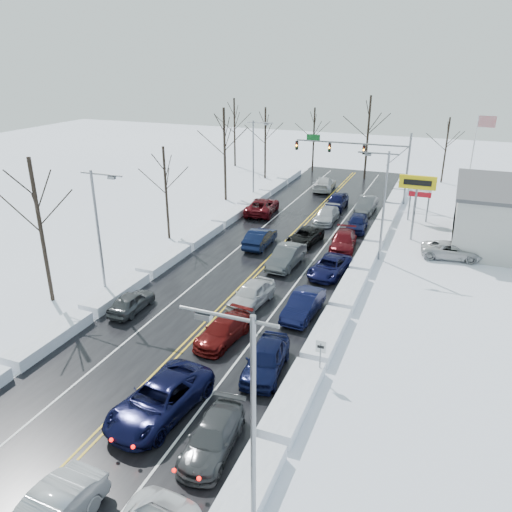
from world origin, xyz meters
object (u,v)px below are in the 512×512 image
at_px(flagpole, 474,153).
at_px(oncoming_car_0, 260,246).
at_px(tires_plus_sign, 417,187).
at_px(traffic_signal_mast, 363,153).

relative_size(flagpole, oncoming_car_0, 2.07).
height_order(flagpole, oncoming_car_0, flagpole).
relative_size(tires_plus_sign, flagpole, 0.60).
relative_size(traffic_signal_mast, flagpole, 1.33).
xyz_separation_m(tires_plus_sign, flagpole, (4.67, 14.01, 0.93)).
relative_size(traffic_signal_mast, tires_plus_sign, 2.21).
bearing_deg(flagpole, traffic_signal_mast, -170.27).
bearing_deg(oncoming_car_0, flagpole, -130.31).
bearing_deg(oncoming_car_0, traffic_signal_mast, -106.77).
bearing_deg(traffic_signal_mast, flagpole, 9.73).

